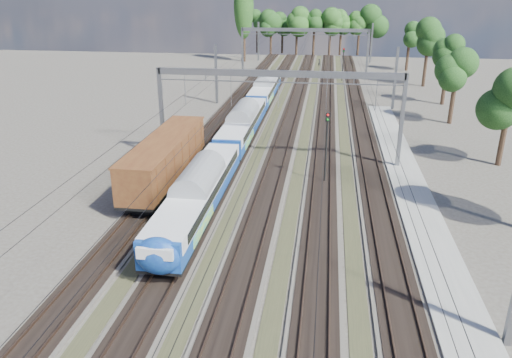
# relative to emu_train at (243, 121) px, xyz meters

# --- Properties ---
(track_bed) EXTENTS (21.00, 130.00, 0.34)m
(track_bed) POSITION_rel_emu_train_xyz_m (4.50, 8.70, -2.32)
(track_bed) COLOR #47423A
(track_bed) RESTS_ON ground
(platform) EXTENTS (3.00, 70.00, 0.30)m
(platform) POSITION_rel_emu_train_xyz_m (16.50, -16.30, -2.27)
(platform) COLOR gray
(platform) RESTS_ON ground
(catenary) EXTENTS (25.65, 130.00, 9.00)m
(catenary) POSITION_rel_emu_train_xyz_m (4.83, 16.38, 3.98)
(catenary) COLOR slate
(catenary) RESTS_ON ground
(tree_belt) EXTENTS (39.13, 101.86, 11.41)m
(tree_belt) POSITION_rel_emu_train_xyz_m (11.85, 57.72, 5.60)
(tree_belt) COLOR black
(tree_belt) RESTS_ON ground
(poplar) EXTENTS (4.40, 4.40, 19.04)m
(poplar) POSITION_rel_emu_train_xyz_m (-10.00, 61.70, 9.47)
(poplar) COLOR black
(poplar) RESTS_ON ground
(emu_train) EXTENTS (2.81, 59.56, 4.11)m
(emu_train) POSITION_rel_emu_train_xyz_m (0.00, 0.00, 0.00)
(emu_train) COLOR black
(emu_train) RESTS_ON ground
(freight_boxcar) EXTENTS (3.23, 15.58, 4.02)m
(freight_boxcar) POSITION_rel_emu_train_xyz_m (-4.50, -13.38, 0.03)
(freight_boxcar) COLOR black
(freight_boxcar) RESTS_ON ground
(worker) EXTENTS (0.41, 0.61, 1.66)m
(worker) POSITION_rel_emu_train_xyz_m (7.14, 56.16, -1.59)
(worker) COLOR black
(worker) RESTS_ON ground
(signal_near) EXTENTS (0.41, 0.38, 6.34)m
(signal_near) POSITION_rel_emu_train_xyz_m (9.19, -11.10, 1.59)
(signal_near) COLOR black
(signal_near) RESTS_ON ground
(signal_far) EXTENTS (0.37, 0.34, 5.83)m
(signal_far) POSITION_rel_emu_train_xyz_m (11.65, 39.70, 1.27)
(signal_far) COLOR black
(signal_far) RESTS_ON ground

